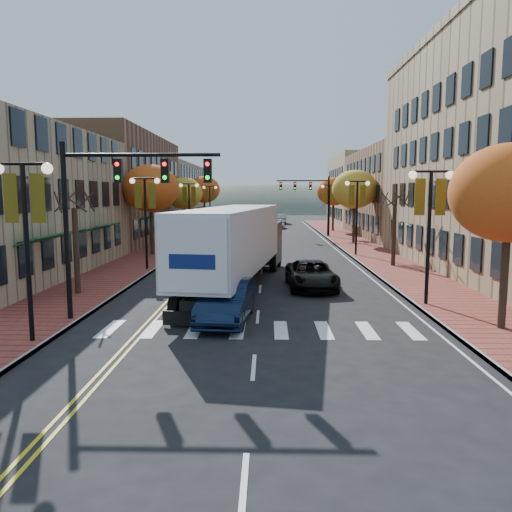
{
  "coord_description": "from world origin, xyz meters",
  "views": [
    {
      "loc": [
        0.41,
        -16.08,
        5.06
      ],
      "look_at": [
        -0.14,
        6.61,
        2.2
      ],
      "focal_mm": 35.0,
      "sensor_mm": 36.0,
      "label": 1
    }
  ],
  "objects": [
    {
      "name": "ground",
      "position": [
        0.0,
        0.0,
        0.0
      ],
      "size": [
        200.0,
        200.0,
        0.0
      ],
      "primitive_type": "plane",
      "color": "black",
      "rests_on": "ground"
    },
    {
      "name": "building_right_far",
      "position": [
        18.5,
        64.0,
        5.5
      ],
      "size": [
        15.0,
        20.0,
        11.0
      ],
      "primitive_type": "cube",
      "color": "#9E8966",
      "rests_on": "ground"
    },
    {
      "name": "tree_right_a",
      "position": [
        9.0,
        2.0,
        5.05
      ],
      "size": [
        4.16,
        4.16,
        6.69
      ],
      "color": "#382619",
      "rests_on": "sidewalk_right"
    },
    {
      "name": "black_suv",
      "position": [
        2.73,
        10.23,
        0.74
      ],
      "size": [
        2.67,
        5.44,
        1.49
      ],
      "primitive_type": "imported",
      "rotation": [
        0.0,
        0.0,
        0.04
      ],
      "color": "black",
      "rests_on": "ground"
    },
    {
      "name": "lamp_right_a",
      "position": [
        7.5,
        6.0,
        4.29
      ],
      "size": [
        1.96,
        0.36,
        6.05
      ],
      "color": "black",
      "rests_on": "ground"
    },
    {
      "name": "tree_right_b",
      "position": [
        9.0,
        18.0,
        2.25
      ],
      "size": [
        0.28,
        0.28,
        4.2
      ],
      "color": "#382619",
      "rests_on": "sidewalk_right"
    },
    {
      "name": "car_far_oncoming",
      "position": [
        2.64,
        67.09,
        0.82
      ],
      "size": [
        2.09,
        5.09,
        1.64
      ],
      "primitive_type": "imported",
      "rotation": [
        0.0,
        0.0,
        3.07
      ],
      "color": "#A4A5AC",
      "rests_on": "ground"
    },
    {
      "name": "lamp_right_b",
      "position": [
        7.5,
        24.0,
        4.29
      ],
      "size": [
        1.96,
        0.36,
        6.05
      ],
      "color": "black",
      "rests_on": "ground"
    },
    {
      "name": "lamp_left_c",
      "position": [
        -7.5,
        34.0,
        4.29
      ],
      "size": [
        1.96,
        0.36,
        6.05
      ],
      "color": "black",
      "rests_on": "ground"
    },
    {
      "name": "tree_left_b",
      "position": [
        -9.0,
        24.0,
        5.45
      ],
      "size": [
        4.48,
        4.48,
        7.21
      ],
      "color": "#382619",
      "rests_on": "sidewalk_left"
    },
    {
      "name": "tree_left_d",
      "position": [
        -9.0,
        58.0,
        5.6
      ],
      "size": [
        4.61,
        4.61,
        7.42
      ],
      "color": "#382619",
      "rests_on": "sidewalk_left"
    },
    {
      "name": "lamp_left_a",
      "position": [
        -7.5,
        0.0,
        4.29
      ],
      "size": [
        1.96,
        0.36,
        6.05
      ],
      "color": "black",
      "rests_on": "ground"
    },
    {
      "name": "car_far_silver",
      "position": [
        1.9,
        56.36,
        0.66
      ],
      "size": [
        2.04,
        4.62,
        1.32
      ],
      "primitive_type": "imported",
      "rotation": [
        0.0,
        0.0,
        -0.04
      ],
      "color": "#A6A6AE",
      "rests_on": "ground"
    },
    {
      "name": "semi_truck",
      "position": [
        -1.17,
        10.13,
        2.54
      ],
      "size": [
        5.11,
        17.57,
        4.34
      ],
      "rotation": [
        0.0,
        0.0,
        -0.14
      ],
      "color": "black",
      "rests_on": "ground"
    },
    {
      "name": "building_right_mid",
      "position": [
        18.5,
        42.0,
        5.0
      ],
      "size": [
        15.0,
        24.0,
        10.0
      ],
      "primitive_type": "cube",
      "color": "brown",
      "rests_on": "ground"
    },
    {
      "name": "building_left_mid",
      "position": [
        -17.0,
        36.0,
        5.5
      ],
      "size": [
        12.0,
        24.0,
        11.0
      ],
      "primitive_type": "cube",
      "color": "brown",
      "rests_on": "ground"
    },
    {
      "name": "car_far_white",
      "position": [
        -3.1,
        52.08,
        0.8
      ],
      "size": [
        2.44,
        4.88,
        1.6
      ],
      "primitive_type": "imported",
      "rotation": [
        0.0,
        0.0,
        0.12
      ],
      "color": "white",
      "rests_on": "ground"
    },
    {
      "name": "tree_left_c",
      "position": [
        -9.0,
        40.0,
        5.05
      ],
      "size": [
        4.16,
        4.16,
        6.69
      ],
      "color": "#382619",
      "rests_on": "sidewalk_left"
    },
    {
      "name": "tree_right_d",
      "position": [
        9.0,
        50.0,
        5.29
      ],
      "size": [
        4.35,
        4.35,
        7.0
      ],
      "color": "#382619",
      "rests_on": "sidewalk_right"
    },
    {
      "name": "sidewalk_right",
      "position": [
        9.0,
        32.5,
        0.07
      ],
      "size": [
        4.0,
        85.0,
        0.15
      ],
      "primitive_type": "cube",
      "color": "brown",
      "rests_on": "ground"
    },
    {
      "name": "tree_left_a",
      "position": [
        -9.0,
        8.0,
        2.25
      ],
      "size": [
        0.28,
        0.28,
        4.2
      ],
      "color": "#382619",
      "rests_on": "sidewalk_left"
    },
    {
      "name": "traffic_mast_near",
      "position": [
        -5.48,
        3.0,
        4.92
      ],
      "size": [
        6.1,
        0.35,
        7.0
      ],
      "color": "black",
      "rests_on": "ground"
    },
    {
      "name": "lamp_left_b",
      "position": [
        -7.5,
        16.0,
        4.29
      ],
      "size": [
        1.96,
        0.36,
        6.05
      ],
      "color": "black",
      "rests_on": "ground"
    },
    {
      "name": "lamp_left_d",
      "position": [
        -7.5,
        52.0,
        4.29
      ],
      "size": [
        1.96,
        0.36,
        6.05
      ],
      "color": "black",
      "rests_on": "ground"
    },
    {
      "name": "lamp_right_c",
      "position": [
        7.5,
        42.0,
        4.29
      ],
      "size": [
        1.96,
        0.36,
        6.05
      ],
      "color": "black",
      "rests_on": "ground"
    },
    {
      "name": "traffic_mast_far",
      "position": [
        5.48,
        42.0,
        4.92
      ],
      "size": [
        6.1,
        0.34,
        7.0
      ],
      "color": "black",
      "rests_on": "ground"
    },
    {
      "name": "navy_sedan",
      "position": [
        -1.21,
        3.22,
        0.83
      ],
      "size": [
        2.17,
        5.15,
        1.65
      ],
      "primitive_type": "imported",
      "rotation": [
        0.0,
        0.0,
        -0.08
      ],
      "color": "black",
      "rests_on": "ground"
    },
    {
      "name": "tree_right_c",
      "position": [
        9.0,
        34.0,
        5.45
      ],
      "size": [
        4.48,
        4.48,
        7.21
      ],
      "color": "#382619",
      "rests_on": "sidewalk_right"
    },
    {
      "name": "building_left_far",
      "position": [
        -17.0,
        61.0,
        4.75
      ],
      "size": [
        12.0,
        26.0,
        9.5
      ],
      "primitive_type": "cube",
      "color": "#9E8966",
      "rests_on": "ground"
    },
    {
      "name": "sidewalk_left",
      "position": [
        -9.0,
        32.5,
        0.07
      ],
      "size": [
        4.0,
        85.0,
        0.15
      ],
      "primitive_type": "cube",
      "color": "brown",
      "rests_on": "ground"
    }
  ]
}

